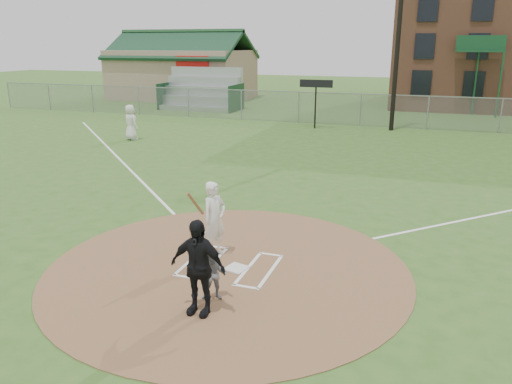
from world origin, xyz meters
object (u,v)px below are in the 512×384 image
(home_plate, at_px, (236,268))
(ondeck_player, at_px, (131,122))
(catcher, at_px, (214,275))
(batter_at_plate, at_px, (214,219))
(umpire, at_px, (198,267))

(home_plate, xyz_separation_m, ondeck_player, (-11.25, 13.21, 0.90))
(catcher, bearing_deg, batter_at_plate, 94.24)
(home_plate, distance_m, catcher, 1.56)
(catcher, relative_size, batter_at_plate, 0.58)
(home_plate, xyz_separation_m, catcher, (0.09, -1.46, 0.52))
(umpire, relative_size, batter_at_plate, 1.02)
(home_plate, relative_size, catcher, 0.43)
(umpire, bearing_deg, ondeck_player, 128.01)
(home_plate, bearing_deg, batter_at_plate, 144.30)
(batter_at_plate, bearing_deg, umpire, -72.92)
(ondeck_player, bearing_deg, umpire, 150.72)
(ondeck_player, relative_size, batter_at_plate, 1.00)
(catcher, bearing_deg, home_plate, 74.57)
(umpire, bearing_deg, home_plate, 92.16)
(home_plate, distance_m, umpire, 2.25)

